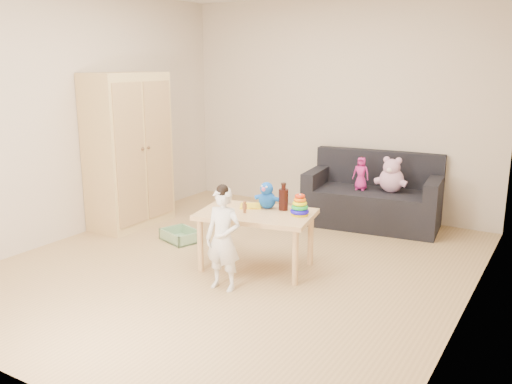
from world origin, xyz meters
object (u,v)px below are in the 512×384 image
Objects in this scene: wardrobe at (129,151)px; play_table at (256,240)px; sofa at (372,208)px; toddler at (223,240)px.

wardrobe reaches higher than play_table.
wardrobe is 2.85m from sofa.
toddler is at bearing -89.37° from play_table.
wardrobe reaches higher than sofa.
wardrobe is 2.05× the size of toddler.
play_table is 0.56m from toddler.
sofa is at bearing 30.06° from wardrobe.
wardrobe is 1.16× the size of sofa.
play_table is (1.94, -0.43, -0.60)m from wardrobe.
wardrobe is at bearing -156.42° from sofa.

